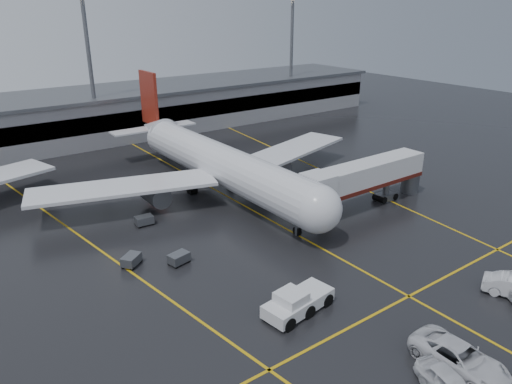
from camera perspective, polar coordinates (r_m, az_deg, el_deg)
ground at (r=59.02m, az=0.42°, el=-2.63°), size 220.00×220.00×0.00m
apron_line_centre at (r=59.02m, az=0.42°, el=-2.62°), size 0.25×90.00×0.02m
apron_line_stop at (r=45.43m, az=17.57°, el=-11.63°), size 60.00×0.25×0.02m
apron_line_left at (r=59.66m, az=-21.29°, el=-3.91°), size 9.99×69.35×0.02m
apron_line_right at (r=77.02m, az=6.75°, el=3.06°), size 7.57×69.64×0.02m
terminal at (r=98.68m, az=-16.63°, el=8.98°), size 122.00×19.00×8.60m
light_mast_mid at (r=89.99m, az=-19.01°, el=14.17°), size 3.00×1.20×25.45m
light_mast_right at (r=112.13m, az=4.21°, el=16.43°), size 3.00×1.20×25.45m
main_airliner at (r=65.06m, az=-4.68°, el=3.58°), size 48.80×45.60×14.10m
jet_bridge at (r=61.10m, az=12.82°, el=1.64°), size 19.90×3.40×6.05m
pushback_tractor at (r=41.11m, az=4.84°, el=-12.88°), size 6.73×3.54×2.30m
belt_loader at (r=59.53m, az=8.47°, el=-2.02°), size 4.21×3.00×2.46m
service_van_a at (r=38.31m, az=22.87°, el=-17.57°), size 3.27×6.98×1.93m
baggage_cart_a at (r=48.60m, az=-9.08°, el=-7.68°), size 2.24×1.70×1.12m
baggage_cart_b at (r=49.22m, az=-14.48°, el=-7.73°), size 2.38×2.24×1.12m
baggage_cart_c at (r=57.44m, az=-13.04°, el=-3.24°), size 2.08×1.43×1.12m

